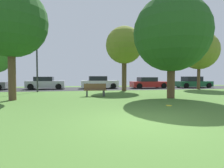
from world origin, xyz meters
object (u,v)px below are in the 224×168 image
object	(u,v)px
oak_tree_left	(199,51)
parked_car_white	(99,83)
birch_tree_lone	(124,46)
street_lamp_post	(37,67)
oak_tree_right	(172,34)
parked_car_red	(148,83)
parked_car_silver	(46,83)
park_bench	(95,90)
parked_car_green	(193,83)
frisbee_disc	(169,105)
maple_tree_far	(11,21)

from	to	relation	value
oak_tree_left	parked_car_white	size ratio (longest dim) A/B	1.49
birch_tree_lone	street_lamp_post	world-z (taller)	birch_tree_lone
oak_tree_right	parked_car_red	size ratio (longest dim) A/B	1.54
parked_car_silver	parked_car_red	xyz separation A→B (m)	(12.05, -0.34, -0.03)
parked_car_white	parked_car_red	xyz separation A→B (m)	(6.02, -0.35, -0.06)
park_bench	street_lamp_post	bearing A→B (deg)	-42.30
parked_car_green	parked_car_red	bearing A→B (deg)	179.30
parked_car_red	street_lamp_post	distance (m)	12.72
birch_tree_lone	park_bench	size ratio (longest dim) A/B	3.92
frisbee_disc	parked_car_silver	size ratio (longest dim) A/B	0.07
parked_car_silver	street_lamp_post	size ratio (longest dim) A/B	0.91
maple_tree_far	parked_car_white	size ratio (longest dim) A/B	1.58
parked_car_white	parked_car_green	size ratio (longest dim) A/B	0.96
oak_tree_right	street_lamp_post	world-z (taller)	oak_tree_right
parked_car_silver	parked_car_green	distance (m)	18.08
birch_tree_lone	street_lamp_post	xyz separation A→B (m)	(-8.08, 0.24, -2.18)
parked_car_white	parked_car_silver	bearing A→B (deg)	-179.85
parked_car_white	maple_tree_far	bearing A→B (deg)	-123.22
parked_car_silver	oak_tree_right	bearing A→B (deg)	-46.69
park_bench	parked_car_red	bearing A→B (deg)	-132.33
parked_car_white	parked_car_red	bearing A→B (deg)	-3.34
street_lamp_post	oak_tree_left	bearing A→B (deg)	2.11
parked_car_silver	birch_tree_lone	bearing A→B (deg)	-27.08
parked_car_green	park_bench	bearing A→B (deg)	-149.30
parked_car_red	parked_car_green	world-z (taller)	parked_car_green
parked_car_red	parked_car_green	bearing A→B (deg)	-0.70
oak_tree_right	parked_car_red	world-z (taller)	oak_tree_right
parked_car_red	park_bench	size ratio (longest dim) A/B	2.72
frisbee_disc	street_lamp_post	xyz separation A→B (m)	(-7.98, 9.32, 2.24)
oak_tree_right	street_lamp_post	size ratio (longest dim) A/B	1.49
birch_tree_lone	frisbee_disc	size ratio (longest dim) A/B	23.21
oak_tree_right	parked_car_white	world-z (taller)	oak_tree_right
maple_tree_far	parked_car_silver	distance (m)	10.38
birch_tree_lone	park_bench	world-z (taller)	birch_tree_lone
oak_tree_right	parked_car_green	distance (m)	13.43
maple_tree_far	parked_car_green	xyz separation A→B (m)	(18.33, 9.17, -4.00)
frisbee_disc	street_lamp_post	world-z (taller)	street_lamp_post
frisbee_disc	maple_tree_far	bearing A→B (deg)	156.21
oak_tree_left	maple_tree_far	bearing A→B (deg)	-159.63
park_bench	maple_tree_far	bearing A→B (deg)	14.28
oak_tree_right	birch_tree_lone	world-z (taller)	oak_tree_right
oak_tree_left	parked_car_white	xyz separation A→B (m)	(-10.77, 3.26, -3.62)
oak_tree_left	parked_car_green	size ratio (longest dim) A/B	1.43
oak_tree_right	oak_tree_left	size ratio (longest dim) A/B	1.05
parked_car_green	birch_tree_lone	bearing A→B (deg)	-159.82
maple_tree_far	street_lamp_post	world-z (taller)	maple_tree_far
street_lamp_post	frisbee_disc	bearing A→B (deg)	-49.43
maple_tree_far	parked_car_white	world-z (taller)	maple_tree_far
frisbee_disc	parked_car_silver	world-z (taller)	parked_car_silver
birch_tree_lone	oak_tree_left	bearing A→B (deg)	5.58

